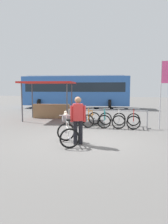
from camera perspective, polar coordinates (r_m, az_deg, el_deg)
ground_plane at (r=7.89m, az=0.63°, el=-7.84°), size 80.00×80.00×0.00m
bike_rack_rail at (r=10.68m, az=5.94°, el=-0.40°), size 3.91×0.17×0.88m
racked_bike_yellow at (r=11.17m, az=-1.65°, el=-1.71°), size 0.70×1.13×0.97m
racked_bike_orange at (r=11.02m, az=1.88°, el=-1.82°), size 0.79×1.19×0.98m
racked_bike_teal at (r=10.91m, az=5.49°, el=-1.93°), size 0.75×1.15×0.97m
racked_bike_white at (r=10.85m, az=9.16°, el=-2.03°), size 0.73×1.13×0.97m
racked_bike_red at (r=10.83m, az=12.86°, el=-2.13°), size 0.69×1.10×0.97m
featured_bicycle at (r=7.58m, az=-4.42°, el=-4.68°), size 1.06×1.26×1.09m
person_with_featured_bike at (r=7.39m, az=-1.59°, el=-1.64°), size 0.50×0.31×1.64m
bus_distant at (r=21.00m, az=-2.07°, el=5.82°), size 10.23×4.20×3.08m
market_stall at (r=13.63m, az=-9.02°, el=4.01°), size 3.43×2.76×2.30m
banner_flag at (r=10.67m, az=20.28°, el=7.55°), size 0.45×0.05×3.20m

